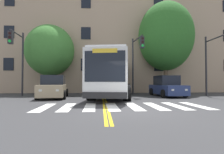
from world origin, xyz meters
name	(u,v)px	position (x,y,z in m)	size (l,w,h in m)	color
ground_plane	(132,111)	(0.00, 0.00, 0.00)	(120.00, 120.00, 0.00)	#38383A
crosswalk	(123,106)	(-0.24, 1.36, 0.00)	(8.55, 3.19, 0.01)	white
lane_line_yellow_inner	(102,91)	(-1.22, 15.36, 0.00)	(0.12, 36.00, 0.01)	gold
lane_line_yellow_outer	(103,91)	(-1.06, 15.36, 0.00)	(0.12, 36.00, 0.01)	gold
city_bus	(113,76)	(-0.29, 7.73, 1.81)	(4.26, 11.85, 3.40)	white
car_tan_near_lane	(54,88)	(-5.15, 6.49, 0.81)	(2.49, 4.51, 1.79)	tan
car_navy_far_lane	(167,87)	(4.44, 7.48, 0.82)	(2.28, 4.45, 1.82)	navy
traffic_light_near_corner	(216,54)	(8.14, 6.16, 3.60)	(0.34, 3.54, 5.38)	#28282D
traffic_light_far_corner	(18,52)	(-8.47, 7.68, 3.81)	(0.35, 2.60, 5.75)	#28282D
traffic_light_overhead	(136,55)	(1.95, 8.56, 3.78)	(0.57, 2.97, 5.63)	#28282D
street_tree_curbside_large	(165,36)	(5.69, 10.97, 6.25)	(8.34, 8.34, 10.03)	brown
street_tree_curbside_small	(50,51)	(-6.82, 11.26, 4.60)	(6.31, 6.31, 7.33)	brown
building_facade	(119,45)	(1.14, 16.90, 6.47)	(31.94, 9.16, 12.92)	tan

